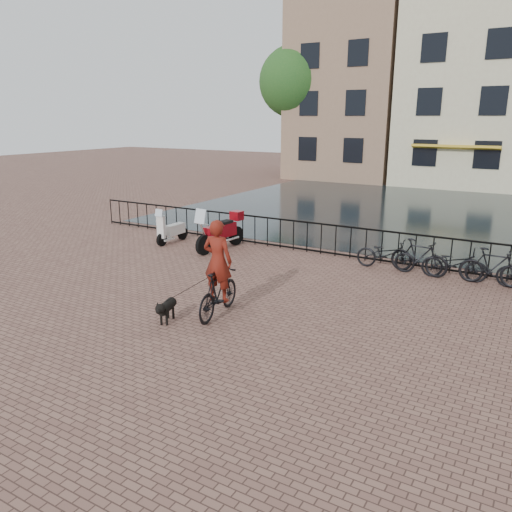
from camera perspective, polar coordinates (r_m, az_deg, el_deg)
The scene contains 14 objects.
ground at distance 9.72m, azimuth -9.21°, elevation -10.98°, with size 100.00×100.00×0.00m, color brown.
canal_water at distance 24.94m, azimuth 17.03°, elevation 4.95°, with size 20.00×20.00×0.00m, color black.
railing at distance 16.12m, azimuth 9.08°, elevation 1.73°, with size 20.00×0.05×1.02m.
canal_house_left at distance 38.96m, azimuth 11.36°, elevation 18.38°, with size 7.50×9.00×12.80m.
canal_house_mid at distance 37.00m, azimuth 23.58°, elevation 16.82°, with size 8.00×9.50×11.80m.
tree_far_left at distance 37.59m, azimuth 4.43°, elevation 19.23°, with size 5.04×5.04×9.27m.
cyclist at distance 11.03m, azimuth -4.37°, elevation -2.08°, with size 0.87×1.93×2.57m.
dog at distance 11.06m, azimuth -10.13°, elevation -6.04°, with size 0.52×0.88×0.56m.
motorcycle at distance 16.67m, azimuth -4.11°, elevation 3.31°, with size 0.75×2.22×1.55m.
scooter at distance 17.87m, azimuth -9.59°, elevation 3.59°, with size 0.43×1.44×1.33m.
parked_bike_0 at distance 15.03m, azimuth 14.60°, elevation 0.19°, with size 0.60×1.72×0.90m, color black.
parked_bike_1 at distance 14.80m, azimuth 18.13°, elevation -0.12°, with size 0.47×1.66×1.00m, color black.
parked_bike_2 at distance 14.66m, azimuth 21.72°, elevation -0.82°, with size 0.60×1.72×0.90m, color black.
parked_bike_3 at distance 14.55m, azimuth 25.41°, elevation -1.15°, with size 0.47×1.66×1.00m, color black.
Camera 1 is at (5.68, -6.60, 4.31)m, focal length 35.00 mm.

